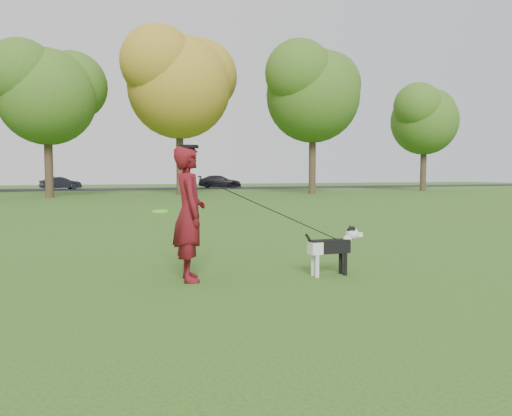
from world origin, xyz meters
name	(u,v)px	position (x,y,z in m)	size (l,w,h in m)	color
ground	(279,276)	(0.00, 0.00, 0.00)	(120.00, 120.00, 0.00)	#285116
road	(105,189)	(0.00, 40.00, 0.01)	(120.00, 7.00, 0.02)	black
man	(189,214)	(-1.23, 0.17, 0.90)	(0.66, 0.43, 1.80)	#560C0D
dog	(334,245)	(0.75, -0.20, 0.43)	(0.92, 0.18, 0.70)	black
car_mid	(61,183)	(-3.70, 40.00, 0.57)	(1.16, 3.32, 1.10)	black
car_right	(220,182)	(10.61, 40.00, 0.62)	(1.69, 4.15, 1.20)	black
man_held_items	(282,215)	(0.02, -0.04, 0.86)	(2.63, 0.50, 1.34)	#48F41E
tree_row	(92,75)	(-1.43, 26.07, 7.41)	(51.74, 8.86, 12.01)	#38281C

